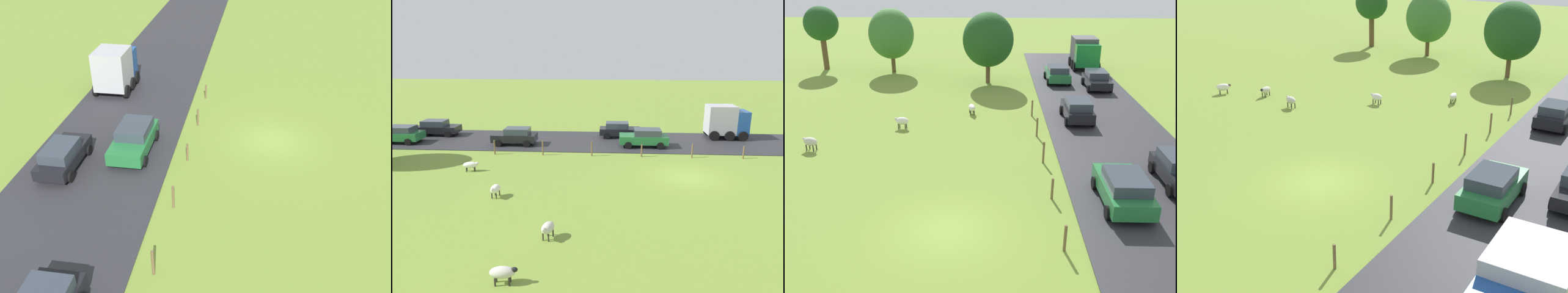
# 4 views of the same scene
# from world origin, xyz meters

# --- Properties ---
(ground_plane) EXTENTS (160.00, 160.00, 0.00)m
(ground_plane) POSITION_xyz_m (0.00, 0.00, 0.00)
(ground_plane) COLOR olive
(road_strip) EXTENTS (8.00, 80.00, 0.06)m
(road_strip) POSITION_xyz_m (9.73, 0.00, 0.03)
(road_strip) COLOR #2D2D33
(road_strip) RESTS_ON ground_plane
(sheep_0) EXTENTS (1.07, 0.76, 0.83)m
(sheep_0) POSITION_xyz_m (-9.10, 8.40, 0.56)
(sheep_0) COLOR beige
(sheep_0) RESTS_ON ground_plane
(sheep_1) EXTENTS (1.04, 0.61, 0.79)m
(sheep_1) POSITION_xyz_m (-4.32, 12.42, 0.53)
(sheep_1) COLOR white
(sheep_1) RESTS_ON ground_plane
(sheep_2) EXTENTS (0.66, 1.18, 0.73)m
(sheep_2) POSITION_xyz_m (0.33, 15.71, 0.49)
(sheep_2) COLOR white
(sheep_2) RESTS_ON ground_plane
(sheep_4) EXTENTS (0.57, 1.12, 0.75)m
(sheep_4) POSITION_xyz_m (-12.65, 9.55, 0.51)
(sheep_4) COLOR beige
(sheep_4) RESTS_ON ground_plane
(fence_post_0) EXTENTS (0.12, 0.12, 1.05)m
(fence_post_0) POSITION_xyz_m (4.82, -5.42, 0.52)
(fence_post_0) COLOR brown
(fence_post_0) RESTS_ON ground_plane
(fence_post_1) EXTENTS (0.12, 0.12, 1.17)m
(fence_post_1) POSITION_xyz_m (4.82, -1.27, 0.59)
(fence_post_1) COLOR brown
(fence_post_1) RESTS_ON ground_plane
(fence_post_2) EXTENTS (0.12, 0.12, 1.09)m
(fence_post_2) POSITION_xyz_m (4.82, 2.87, 0.55)
(fence_post_2) COLOR brown
(fence_post_2) RESTS_ON ground_plane
(fence_post_3) EXTENTS (0.12, 0.12, 1.28)m
(fence_post_3) POSITION_xyz_m (4.82, 7.02, 0.64)
(fence_post_3) COLOR brown
(fence_post_3) RESTS_ON ground_plane
(fence_post_4) EXTENTS (0.12, 0.12, 1.28)m
(fence_post_4) POSITION_xyz_m (4.82, 11.17, 0.64)
(fence_post_4) COLOR brown
(fence_post_4) RESTS_ON ground_plane
(fence_post_5) EXTENTS (0.12, 0.12, 1.22)m
(fence_post_5) POSITION_xyz_m (4.82, 15.32, 0.61)
(fence_post_5) COLOR brown
(fence_post_5) RESTS_ON ground_plane
(truck_1) EXTENTS (2.61, 3.87, 3.28)m
(truck_1) POSITION_xyz_m (11.73, -5.91, 1.78)
(truck_1) COLOR #1E4C99
(truck_1) RESTS_ON road_strip
(car_0) EXTENTS (2.18, 4.36, 1.62)m
(car_0) POSITION_xyz_m (8.03, 2.38, 0.90)
(car_0) COLOR #237238
(car_0) RESTS_ON road_strip
(car_1) EXTENTS (1.94, 4.06, 1.52)m
(car_1) POSITION_xyz_m (11.39, 4.60, 0.85)
(car_1) COLOR black
(car_1) RESTS_ON road_strip
(car_2) EXTENTS (2.22, 4.27, 1.59)m
(car_2) POSITION_xyz_m (8.00, 25.47, 0.89)
(car_2) COLOR #237238
(car_2) RESTS_ON road_strip
(car_3) EXTENTS (2.15, 4.24, 1.55)m
(car_3) POSITION_xyz_m (11.24, 23.31, 0.87)
(car_3) COLOR black
(car_3) RESTS_ON road_strip
(car_4) EXTENTS (2.06, 4.04, 1.57)m
(car_4) POSITION_xyz_m (7.97, 14.31, 0.88)
(car_4) COLOR black
(car_4) RESTS_ON road_strip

